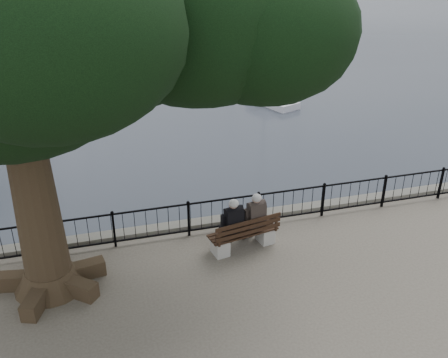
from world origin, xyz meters
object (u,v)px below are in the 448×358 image
object	(u,v)px
person_left	(231,226)
tree	(51,13)
bench	(244,237)
person_right	(253,220)

from	to	relation	value
person_left	tree	world-z (taller)	tree
bench	tree	size ratio (longest dim) A/B	0.17
tree	bench	bearing A→B (deg)	2.09
bench	tree	world-z (taller)	tree
person_right	tree	distance (m)	6.91
bench	person_left	bearing A→B (deg)	172.96
person_right	bench	bearing A→B (deg)	-150.91
bench	person_left	distance (m)	0.51
person_right	tree	bearing A→B (deg)	-175.85
person_left	tree	xyz separation A→B (m)	(-3.64, -0.19, 5.41)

